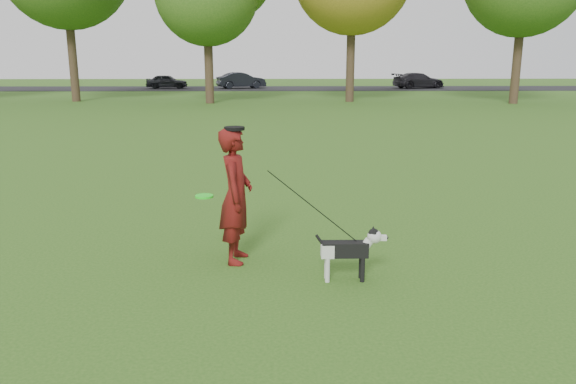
{
  "coord_description": "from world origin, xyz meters",
  "views": [
    {
      "loc": [
        -0.19,
        -6.45,
        2.6
      ],
      "look_at": [
        -0.07,
        0.33,
        0.95
      ],
      "focal_mm": 35.0,
      "sensor_mm": 36.0,
      "label": 1
    }
  ],
  "objects_px": {
    "car_left": "(167,81)",
    "man": "(236,196)",
    "car_mid": "(241,80)",
    "car_right": "(419,81)",
    "dog": "(350,248)"
  },
  "relations": [
    {
      "from": "dog",
      "to": "car_right",
      "type": "height_order",
      "value": "car_right"
    },
    {
      "from": "car_left",
      "to": "car_mid",
      "type": "distance_m",
      "value": 6.02
    },
    {
      "from": "man",
      "to": "car_right",
      "type": "distance_m",
      "value": 41.34
    },
    {
      "from": "car_left",
      "to": "car_right",
      "type": "bearing_deg",
      "value": -89.57
    },
    {
      "from": "car_left",
      "to": "car_right",
      "type": "relative_size",
      "value": 0.77
    },
    {
      "from": "man",
      "to": "dog",
      "type": "xyz_separation_m",
      "value": [
        1.39,
        -0.68,
        -0.47
      ]
    },
    {
      "from": "man",
      "to": "car_right",
      "type": "height_order",
      "value": "man"
    },
    {
      "from": "man",
      "to": "car_mid",
      "type": "relative_size",
      "value": 0.45
    },
    {
      "from": "car_left",
      "to": "car_mid",
      "type": "bearing_deg",
      "value": -89.57
    },
    {
      "from": "car_right",
      "to": "dog",
      "type": "bearing_deg",
      "value": 150.43
    },
    {
      "from": "man",
      "to": "car_right",
      "type": "bearing_deg",
      "value": -12.68
    },
    {
      "from": "dog",
      "to": "car_mid",
      "type": "relative_size",
      "value": 0.22
    },
    {
      "from": "dog",
      "to": "car_mid",
      "type": "bearing_deg",
      "value": 95.41
    },
    {
      "from": "car_left",
      "to": "man",
      "type": "bearing_deg",
      "value": -167.52
    },
    {
      "from": "dog",
      "to": "car_right",
      "type": "xyz_separation_m",
      "value": [
        10.68,
        40.21,
        0.24
      ]
    }
  ]
}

